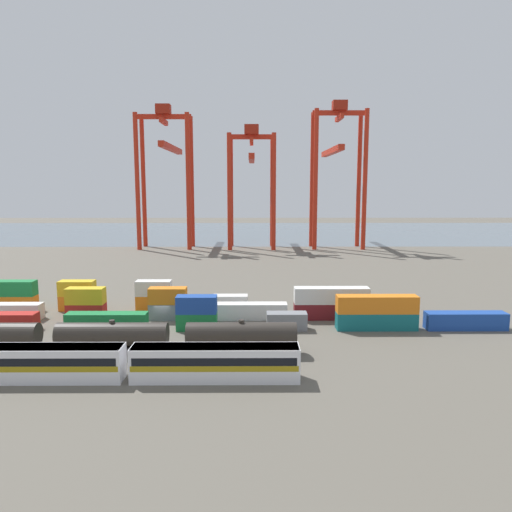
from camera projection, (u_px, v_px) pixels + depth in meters
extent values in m
plane|color=#5B564C|center=(193.00, 275.00, 116.55)|extent=(420.00, 420.00, 0.00)
cube|color=slate|center=(222.00, 232.00, 224.98)|extent=(400.00, 110.00, 0.01)
cube|color=silver|center=(39.00, 363.00, 53.33)|extent=(18.67, 3.10, 3.90)
cube|color=#9E8414|center=(39.00, 364.00, 53.34)|extent=(18.30, 3.14, 0.64)
cube|color=black|center=(39.00, 358.00, 53.23)|extent=(17.93, 3.13, 0.90)
cube|color=slate|center=(38.00, 348.00, 53.07)|extent=(18.49, 2.85, 0.36)
cube|color=silver|center=(215.00, 363.00, 53.45)|extent=(18.67, 3.10, 3.90)
cube|color=#9E8414|center=(215.00, 364.00, 53.46)|extent=(18.30, 3.14, 0.64)
cube|color=black|center=(215.00, 357.00, 53.35)|extent=(17.93, 3.13, 0.90)
cube|color=slate|center=(215.00, 348.00, 53.19)|extent=(18.49, 2.85, 0.36)
cube|color=#232326|center=(113.00, 350.00, 61.79)|extent=(14.11, 2.50, 1.10)
cylinder|color=#2D2823|center=(112.00, 334.00, 61.49)|extent=(14.11, 3.07, 3.07)
cylinder|color=#2D2823|center=(112.00, 321.00, 61.24)|extent=(0.70, 0.70, 0.36)
cube|color=#232326|center=(242.00, 350.00, 61.89)|extent=(14.11, 2.50, 1.10)
cylinder|color=#2D2823|center=(241.00, 334.00, 61.59)|extent=(14.11, 3.07, 3.07)
cylinder|color=#2D2823|center=(241.00, 321.00, 61.34)|extent=(0.70, 0.70, 0.36)
cube|color=#AD211C|center=(17.00, 321.00, 72.10)|extent=(6.04, 2.44, 2.60)
cube|color=#197538|center=(107.00, 321.00, 72.18)|extent=(12.10, 2.44, 2.60)
cube|color=#197538|center=(197.00, 321.00, 72.27)|extent=(6.04, 2.44, 2.60)
cube|color=#1C4299|center=(197.00, 304.00, 71.89)|extent=(6.04, 2.44, 2.60)
cube|color=slate|center=(287.00, 321.00, 72.35)|extent=(6.04, 2.44, 2.60)
cube|color=#146066|center=(376.00, 321.00, 72.44)|extent=(12.10, 2.44, 2.60)
cube|color=orange|center=(377.00, 304.00, 72.06)|extent=(12.10, 2.44, 2.60)
cube|color=#1C4299|center=(466.00, 321.00, 72.52)|extent=(12.10, 2.44, 2.60)
cube|color=silver|center=(4.00, 311.00, 77.85)|extent=(12.10, 2.44, 2.60)
cube|color=#AD211C|center=(86.00, 311.00, 77.93)|extent=(6.04, 2.44, 2.60)
cube|color=gold|center=(86.00, 296.00, 77.55)|extent=(6.04, 2.44, 2.60)
cube|color=slate|center=(168.00, 311.00, 78.01)|extent=(6.04, 2.44, 2.60)
cube|color=orange|center=(168.00, 296.00, 77.63)|extent=(6.04, 2.44, 2.60)
cube|color=silver|center=(250.00, 311.00, 78.09)|extent=(12.10, 2.44, 2.60)
cube|color=maroon|center=(331.00, 311.00, 78.18)|extent=(12.10, 2.44, 2.60)
cube|color=silver|center=(332.00, 295.00, 77.80)|extent=(12.10, 2.44, 2.60)
cube|color=orange|center=(1.00, 303.00, 83.60)|extent=(12.10, 2.44, 2.60)
cube|color=#197538|center=(0.00, 288.00, 83.22)|extent=(12.10, 2.44, 2.60)
cube|color=orange|center=(78.00, 303.00, 83.68)|extent=(6.04, 2.44, 2.60)
cube|color=gold|center=(77.00, 288.00, 83.31)|extent=(6.04, 2.44, 2.60)
cube|color=orange|center=(154.00, 303.00, 83.77)|extent=(6.04, 2.44, 2.60)
cube|color=silver|center=(154.00, 288.00, 83.39)|extent=(6.04, 2.44, 2.60)
cube|color=silver|center=(230.00, 302.00, 83.85)|extent=(6.04, 2.44, 2.60)
cylinder|color=red|center=(137.00, 182.00, 159.80)|extent=(1.50, 1.50, 45.25)
cylinder|color=red|center=(188.00, 182.00, 159.91)|extent=(1.50, 1.50, 45.25)
cylinder|color=red|center=(144.00, 182.00, 168.89)|extent=(1.50, 1.50, 45.25)
cylinder|color=red|center=(192.00, 182.00, 168.99)|extent=(1.50, 1.50, 45.25)
cube|color=red|center=(163.00, 117.00, 161.23)|extent=(18.57, 1.20, 1.60)
cube|color=red|center=(164.00, 122.00, 161.46)|extent=(1.20, 10.78, 1.60)
cube|color=red|center=(171.00, 148.00, 176.85)|extent=(2.00, 41.21, 2.00)
cube|color=maroon|center=(163.00, 109.00, 160.88)|extent=(4.80, 4.00, 3.20)
cylinder|color=red|center=(229.00, 192.00, 159.33)|extent=(1.50, 1.50, 38.66)
cylinder|color=red|center=(274.00, 192.00, 159.42)|extent=(1.50, 1.50, 38.66)
cylinder|color=red|center=(231.00, 192.00, 170.70)|extent=(1.50, 1.50, 38.66)
cylinder|color=red|center=(272.00, 192.00, 170.80)|extent=(1.50, 1.50, 38.66)
cube|color=red|center=(252.00, 137.00, 162.37)|extent=(16.28, 1.20, 1.60)
cube|color=red|center=(252.00, 142.00, 162.60)|extent=(1.20, 13.10, 1.60)
cube|color=red|center=(252.00, 159.00, 174.49)|extent=(2.00, 32.24, 2.00)
cube|color=maroon|center=(252.00, 130.00, 162.02)|extent=(4.80, 4.00, 3.20)
cylinder|color=red|center=(316.00, 180.00, 160.01)|extent=(1.50, 1.50, 46.53)
cylinder|color=red|center=(365.00, 180.00, 160.11)|extent=(1.50, 1.50, 46.53)
cylinder|color=red|center=(312.00, 181.00, 169.24)|extent=(1.50, 1.50, 46.53)
cylinder|color=red|center=(359.00, 181.00, 169.34)|extent=(1.50, 1.50, 46.53)
cube|color=red|center=(339.00, 113.00, 161.41)|extent=(18.13, 1.20, 1.60)
cube|color=red|center=(339.00, 118.00, 161.64)|extent=(1.20, 10.93, 1.60)
cube|color=red|center=(332.00, 151.00, 177.08)|extent=(2.00, 40.36, 2.00)
cube|color=maroon|center=(340.00, 106.00, 161.06)|extent=(4.80, 4.00, 3.20)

